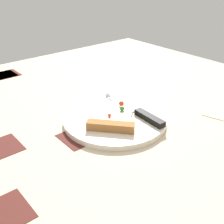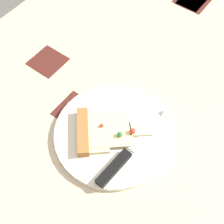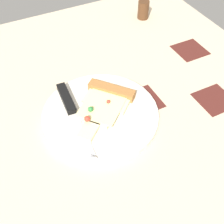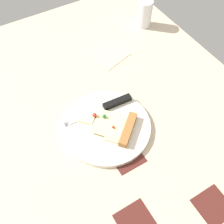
% 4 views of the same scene
% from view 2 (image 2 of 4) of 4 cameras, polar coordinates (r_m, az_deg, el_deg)
% --- Properties ---
extents(ground_plane, '(1.22, 1.22, 0.03)m').
position_cam_2_polar(ground_plane, '(0.78, 8.37, -3.67)').
color(ground_plane, '#C6B293').
rests_on(ground_plane, ground).
extents(plate, '(0.28, 0.28, 0.02)m').
position_cam_2_polar(plate, '(0.74, 0.14, -3.97)').
color(plate, silver).
rests_on(plate, ground_plane).
extents(pizza_slice, '(0.17, 0.18, 0.03)m').
position_cam_2_polar(pizza_slice, '(0.73, -1.85, -3.52)').
color(pizza_slice, beige).
rests_on(pizza_slice, plate).
extents(knife, '(0.24, 0.04, 0.02)m').
position_cam_2_polar(knife, '(0.71, 2.77, -7.67)').
color(knife, silver).
rests_on(knife, plate).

